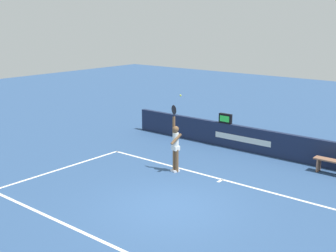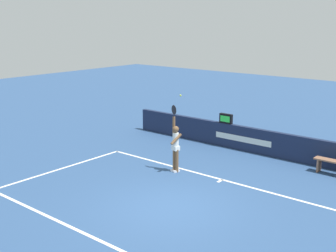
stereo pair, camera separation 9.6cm
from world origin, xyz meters
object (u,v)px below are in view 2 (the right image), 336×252
(tennis_player, at_px, (175,145))
(courtside_bench_near, at_px, (333,164))
(speed_display, at_px, (226,119))
(tennis_ball, at_px, (180,95))

(tennis_player, bearing_deg, courtside_bench_near, 36.27)
(speed_display, bearing_deg, tennis_ball, -82.78)
(tennis_player, relative_size, courtside_bench_near, 1.82)
(speed_display, xyz_separation_m, courtside_bench_near, (4.81, -0.55, -0.85))
(speed_display, relative_size, tennis_player, 0.24)
(tennis_player, bearing_deg, tennis_ball, 28.05)
(tennis_ball, relative_size, courtside_bench_near, 0.05)
(tennis_ball, xyz_separation_m, courtside_bench_near, (4.33, 3.21, -2.39))
(speed_display, height_order, courtside_bench_near, speed_display)
(courtside_bench_near, bearing_deg, tennis_player, -143.73)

